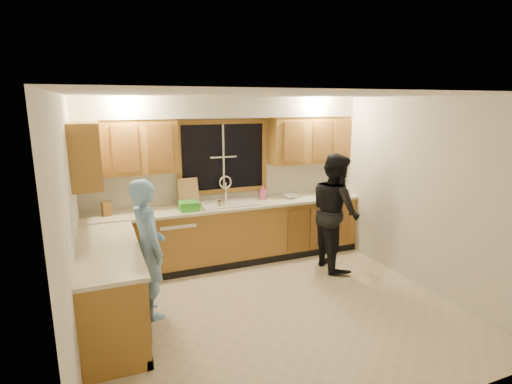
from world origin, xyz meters
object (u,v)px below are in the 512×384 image
dishwasher (175,243)px  bowl (291,196)px  sink (230,207)px  man (148,248)px  stove (113,313)px  dish_crate (189,206)px  woman (335,211)px  knife_block (106,209)px  soap_bottle (263,192)px

dishwasher → bowl: bowl is taller
sink → man: 1.79m
sink → bowl: bearing=-0.7°
stove → bowl: bowl is taller
dish_crate → sink: bearing=11.1°
man → woman: size_ratio=0.94×
sink → woman: (1.37, -0.78, -0.01)m
dishwasher → bowl: (1.87, 0.00, 0.54)m
sink → woman: 1.57m
sink → stove: (-1.80, -1.82, -0.41)m
sink → man: (-1.36, -1.15, -0.06)m
dishwasher → stove: (-0.95, -1.81, 0.04)m
bowl → dishwasher: bearing=-180.0°
stove → knife_block: size_ratio=4.52×
sink → bowl: (1.02, -0.01, 0.08)m
dishwasher → man: 1.31m
sink → dish_crate: (-0.65, -0.13, 0.12)m
sink → soap_bottle: size_ratio=4.04×
sink → dish_crate: 0.68m
man → stove: bearing=136.3°
bowl → knife_block: bearing=179.3°
man → bowl: man is taller
dishwasher → man: man is taller
woman → knife_block: (-3.12, 0.80, 0.16)m
man → soap_bottle: man is taller
man → woman: bearing=-92.7°
man → dishwasher: bearing=-34.7°
soap_bottle → knife_block: bearing=-176.6°
stove → soap_bottle: soap_bottle is taller
woman → soap_bottle: (-0.75, 0.94, 0.17)m
knife_block → dishwasher: bearing=-21.9°
man → soap_bottle: bearing=-66.9°
knife_block → man: bearing=-91.4°
dish_crate → soap_bottle: (1.27, 0.29, 0.04)m
bowl → stove: bearing=-147.3°
sink → woman: bearing=-29.5°
man → bowl: size_ratio=7.06×
man → knife_block: 1.25m
soap_bottle → bowl: bearing=-23.2°
knife_block → bowl: bearing=-20.4°
stove → woman: woman is taller
stove → dish_crate: size_ratio=3.29×
soap_bottle → man: bearing=-146.4°
stove → bowl: size_ratio=3.95×
dishwasher → soap_bottle: bearing=6.8°
woman → sink: bearing=66.7°
woman → dish_crate: (-2.02, 0.65, 0.12)m
dishwasher → bowl: 1.95m
stove → bowl: bearing=32.7°
dishwasher → dish_crate: bearing=-30.0°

